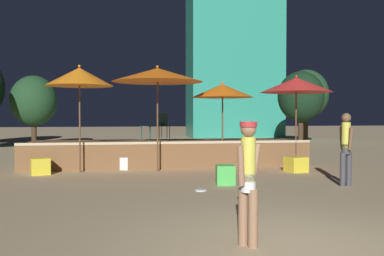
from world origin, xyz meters
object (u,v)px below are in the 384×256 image
Objects in this scene: background_tree_0 at (301,97)px; person_0 at (248,177)px; person_1 at (346,146)px; bistro_chair_0 at (164,123)px; frisbee_disc at (201,190)px; patio_umbrella_2 at (296,85)px; patio_umbrella_3 at (157,75)px; background_tree_1 at (34,101)px; bistro_chair_1 at (148,124)px; patio_umbrella_1 at (223,91)px; patio_umbrella_0 at (79,77)px; cube_seat_2 at (40,166)px; cube_seat_0 at (296,164)px; background_tree_2 at (306,94)px; cube_seat_1 at (121,163)px; cube_seat_3 at (225,175)px.

person_0 is at bearing -116.06° from background_tree_0.
person_1 is 7.16m from bistro_chair_0.
frisbee_disc is at bearing -122.53° from background_tree_0.
frisbee_disc is at bearing -6.59° from person_1.
person_1 is at bearing -96.16° from patio_umbrella_2.
background_tree_1 is (-5.83, 11.98, -0.42)m from patio_umbrella_3.
bistro_chair_1 reaches higher than person_0.
bistro_chair_1 is at bearing 149.17° from patio_umbrella_1.
background_tree_1 reaches higher than patio_umbrella_3.
patio_umbrella_2 is at bearing 5.66° from patio_umbrella_3.
cube_seat_2 is (-1.09, -0.27, -2.61)m from patio_umbrella_0.
bistro_chair_0 reaches higher than frisbee_disc.
cube_seat_0 is 2.48× the size of frisbee_disc.
background_tree_1 is at bearing 132.30° from patio_umbrella_2.
patio_umbrella_1 is 3.11× the size of bistro_chair_1.
person_0 is at bearing 40.43° from person_1.
cube_seat_2 is 0.71× the size of bistro_chair_0.
background_tree_2 is (5.94, 15.20, 2.03)m from person_1.
person_0 is (-4.16, -8.11, -1.81)m from patio_umbrella_2.
bistro_chair_0 is at bearing -36.74° from person_0.
bistro_chair_1 is at bearing 98.30° from frisbee_disc.
cube_seat_1 is 6.80m from person_1.
patio_umbrella_2 reaches higher than person_0.
bistro_chair_1 is (-1.57, 4.68, 1.18)m from cube_seat_3.
person_0 is 0.93× the size of person_1.
background_tree_0 is at bearing 65.28° from cube_seat_0.
patio_umbrella_2 is at bearing -2.20° from cube_seat_1.
cube_seat_3 is 0.13× the size of background_tree_1.
bistro_chair_0 reaches higher than cube_seat_0.
patio_umbrella_1 is 2.50m from patio_umbrella_2.
patio_umbrella_2 is at bearing 2.68° from patio_umbrella_0.
background_tree_2 is (8.01, 11.17, 0.50)m from patio_umbrella_1.
patio_umbrella_2 is at bearing 44.85° from cube_seat_3.
background_tree_1 reaches higher than person_1.
cube_seat_3 is at bearing -135.15° from patio_umbrella_2.
bistro_chair_1 is at bearing -58.69° from person_1.
background_tree_1 is (-5.68, 10.05, 1.09)m from bistro_chair_1.
bistro_chair_1 is at bearing -60.52° from background_tree_1.
cube_seat_0 is 0.40× the size of person_0.
frisbee_disc is (0.80, -5.47, -1.41)m from bistro_chair_1.
patio_umbrella_3 is 12.26× the size of frisbee_disc.
background_tree_1 reaches higher than patio_umbrella_2.
cube_seat_2 is at bearing -166.36° from patio_umbrella_0.
cube_seat_3 is 0.55× the size of bistro_chair_1.
cube_seat_3 is 5.02m from person_0.
cube_seat_1 is at bearing 177.80° from patio_umbrella_2.
person_0 is at bearing -101.52° from patio_umbrella_1.
cube_seat_1 is 4.57m from frisbee_disc.
bistro_chair_0 is (-4.20, 2.13, -1.29)m from patio_umbrella_2.
bistro_chair_1 is at bearing 162.99° from patio_umbrella_2.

